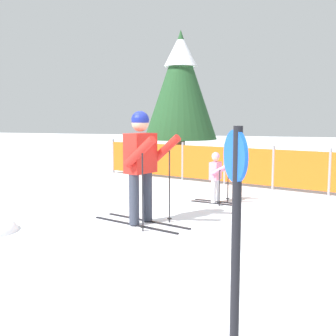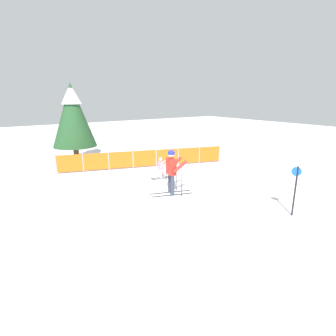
{
  "view_description": "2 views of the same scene",
  "coord_description": "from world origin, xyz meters",
  "px_view_note": "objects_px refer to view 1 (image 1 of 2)",
  "views": [
    {
      "loc": [
        2.38,
        -5.77,
        1.62
      ],
      "look_at": [
        0.22,
        0.73,
        0.79
      ],
      "focal_mm": 45.0,
      "sensor_mm": 36.0,
      "label": 1
    },
    {
      "loc": [
        -5.38,
        -7.58,
        3.57
      ],
      "look_at": [
        0.31,
        0.72,
        0.83
      ],
      "focal_mm": 28.0,
      "sensor_mm": 36.0,
      "label": 2
    }
  ],
  "objects_px": {
    "skier_child": "(216,174)",
    "safety_fence": "(248,166)",
    "skier_adult": "(142,157)",
    "conifer_far": "(181,83)",
    "trail_marker": "(235,240)"
  },
  "relations": [
    {
      "from": "conifer_far",
      "to": "safety_fence",
      "type": "bearing_deg",
      "value": -50.8
    },
    {
      "from": "skier_child",
      "to": "safety_fence",
      "type": "height_order",
      "value": "safety_fence"
    },
    {
      "from": "safety_fence",
      "to": "skier_child",
      "type": "bearing_deg",
      "value": -98.92
    },
    {
      "from": "skier_child",
      "to": "trail_marker",
      "type": "xyz_separation_m",
      "value": [
        1.26,
        -5.53,
        0.41
      ]
    },
    {
      "from": "skier_adult",
      "to": "safety_fence",
      "type": "relative_size",
      "value": 0.21
    },
    {
      "from": "safety_fence",
      "to": "trail_marker",
      "type": "distance_m",
      "value": 7.65
    },
    {
      "from": "skier_adult",
      "to": "trail_marker",
      "type": "height_order",
      "value": "skier_adult"
    },
    {
      "from": "trail_marker",
      "to": "conifer_far",
      "type": "bearing_deg",
      "value": 108.18
    },
    {
      "from": "skier_child",
      "to": "conifer_far",
      "type": "height_order",
      "value": "conifer_far"
    },
    {
      "from": "skier_child",
      "to": "safety_fence",
      "type": "bearing_deg",
      "value": 92.03
    },
    {
      "from": "skier_adult",
      "to": "conifer_far",
      "type": "relative_size",
      "value": 0.4
    },
    {
      "from": "skier_child",
      "to": "trail_marker",
      "type": "height_order",
      "value": "trail_marker"
    },
    {
      "from": "skier_child",
      "to": "conifer_far",
      "type": "xyz_separation_m",
      "value": [
        -2.27,
        5.23,
        2.11
      ]
    },
    {
      "from": "skier_adult",
      "to": "safety_fence",
      "type": "bearing_deg",
      "value": 93.27
    },
    {
      "from": "safety_fence",
      "to": "trail_marker",
      "type": "height_order",
      "value": "trail_marker"
    }
  ]
}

